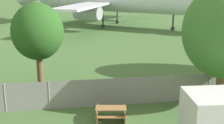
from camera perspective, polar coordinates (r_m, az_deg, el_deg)
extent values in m
cylinder|color=gray|center=(19.50, -18.96, -6.24)|extent=(0.07, 0.07, 1.78)
cylinder|color=gray|center=(19.19, -11.43, -6.04)|extent=(0.07, 0.07, 1.78)
cylinder|color=gray|center=(19.22, -3.79, -5.72)|extent=(0.07, 0.07, 1.78)
cylinder|color=gray|center=(19.58, 3.68, -5.32)|extent=(0.07, 0.07, 1.78)
cylinder|color=gray|center=(20.26, 10.75, -4.85)|extent=(0.07, 0.07, 1.78)
cylinder|color=gray|center=(21.22, 17.27, -4.35)|extent=(0.07, 0.07, 1.78)
cube|color=gray|center=(19.22, -3.79, -5.72)|extent=(56.00, 0.01, 1.78)
cylinder|color=#939399|center=(58.23, 2.32, 10.23)|extent=(4.43, 3.93, 2.00)
cube|color=white|center=(44.44, -5.30, 10.14)|extent=(9.29, 13.14, 0.30)
cylinder|color=#939399|center=(46.38, -4.46, 8.94)|extent=(4.43, 3.93, 2.00)
cylinder|color=#2D2D33|center=(48.47, 11.09, 7.10)|extent=(0.24, 0.24, 2.33)
cylinder|color=#2D2D33|center=(48.60, 11.04, 6.07)|extent=(0.63, 0.57, 0.56)
cylinder|color=#2D2D33|center=(54.60, 0.97, 8.26)|extent=(0.24, 0.24, 2.33)
cylinder|color=#2D2D33|center=(54.71, 0.96, 7.34)|extent=(0.63, 0.57, 0.56)
cylinder|color=#2D2D33|center=(49.85, -1.67, 7.59)|extent=(0.24, 0.24, 2.33)
cylinder|color=#2D2D33|center=(49.98, -1.66, 6.59)|extent=(0.63, 0.57, 0.56)
cube|color=silver|center=(15.79, 19.25, -9.88)|extent=(3.45, 2.68, 2.55)
cube|color=olive|center=(17.50, -0.19, -8.39)|extent=(1.81, 1.01, 0.04)
cube|color=olive|center=(18.13, -0.18, -8.55)|extent=(1.73, 0.54, 0.04)
cube|color=olive|center=(17.11, -0.19, -10.06)|extent=(1.73, 0.54, 0.04)
cube|color=olive|center=(17.66, 2.30, -9.48)|extent=(0.27, 1.39, 0.74)
cube|color=olive|center=(17.66, -2.67, -9.48)|extent=(0.27, 1.39, 0.74)
cylinder|color=brown|center=(22.60, -13.02, -1.69)|extent=(0.43, 0.43, 2.66)
ellipsoid|color=#28561E|center=(21.96, -13.46, 5.44)|extent=(3.57, 3.57, 3.92)
cylinder|color=brown|center=(20.41, 19.28, -4.25)|extent=(0.62, 0.62, 2.50)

